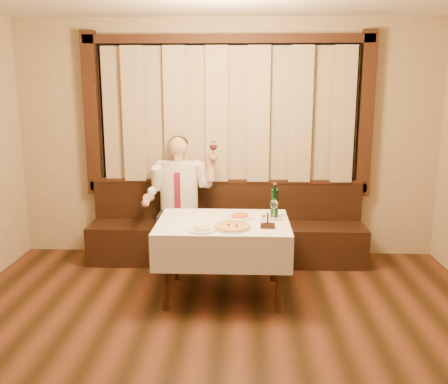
{
  "coord_description": "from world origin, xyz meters",
  "views": [
    {
      "loc": [
        0.19,
        -2.93,
        2.05
      ],
      "look_at": [
        0.0,
        1.9,
        1.0
      ],
      "focal_mm": 40.0,
      "sensor_mm": 36.0,
      "label": 1
    }
  ],
  "objects_px": {
    "pasta_red": "(240,214)",
    "banquette": "(227,234)",
    "pasta_cream": "(202,227)",
    "cruet_caddy": "(268,223)",
    "green_bottle": "(274,203)",
    "dining_table": "(223,232)",
    "seated_man": "(179,191)",
    "pizza": "(232,227)"
  },
  "relations": [
    {
      "from": "pasta_red",
      "to": "banquette",
      "type": "bearing_deg",
      "value": 100.02
    },
    {
      "from": "pasta_red",
      "to": "pasta_cream",
      "type": "bearing_deg",
      "value": -126.89
    },
    {
      "from": "pasta_red",
      "to": "cruet_caddy",
      "type": "relative_size",
      "value": 1.93
    },
    {
      "from": "green_bottle",
      "to": "cruet_caddy",
      "type": "xyz_separation_m",
      "value": [
        -0.08,
        -0.4,
        -0.1
      ]
    },
    {
      "from": "green_bottle",
      "to": "dining_table",
      "type": "bearing_deg",
      "value": -160.41
    },
    {
      "from": "dining_table",
      "to": "cruet_caddy",
      "type": "distance_m",
      "value": 0.5
    },
    {
      "from": "seated_man",
      "to": "pizza",
      "type": "bearing_deg",
      "value": -61.48
    },
    {
      "from": "green_bottle",
      "to": "pasta_red",
      "type": "bearing_deg",
      "value": -170.49
    },
    {
      "from": "pasta_cream",
      "to": "green_bottle",
      "type": "height_order",
      "value": "green_bottle"
    },
    {
      "from": "pizza",
      "to": "cruet_caddy",
      "type": "bearing_deg",
      "value": 4.38
    },
    {
      "from": "dining_table",
      "to": "seated_man",
      "type": "bearing_deg",
      "value": 120.46
    },
    {
      "from": "banquette",
      "to": "pizza",
      "type": "xyz_separation_m",
      "value": [
        0.09,
        -1.27,
        0.46
      ]
    },
    {
      "from": "dining_table",
      "to": "pasta_red",
      "type": "xyz_separation_m",
      "value": [
        0.16,
        0.12,
        0.14
      ]
    },
    {
      "from": "seated_man",
      "to": "dining_table",
      "type": "bearing_deg",
      "value": -59.54
    },
    {
      "from": "green_bottle",
      "to": "cruet_caddy",
      "type": "distance_m",
      "value": 0.42
    },
    {
      "from": "pasta_cream",
      "to": "green_bottle",
      "type": "relative_size",
      "value": 0.75
    },
    {
      "from": "green_bottle",
      "to": "seated_man",
      "type": "height_order",
      "value": "seated_man"
    },
    {
      "from": "banquette",
      "to": "pasta_red",
      "type": "distance_m",
      "value": 1.04
    },
    {
      "from": "pasta_cream",
      "to": "seated_man",
      "type": "xyz_separation_m",
      "value": [
        -0.37,
        1.26,
        0.06
      ]
    },
    {
      "from": "green_bottle",
      "to": "cruet_caddy",
      "type": "relative_size",
      "value": 2.41
    },
    {
      "from": "pasta_cream",
      "to": "seated_man",
      "type": "distance_m",
      "value": 1.32
    },
    {
      "from": "pasta_red",
      "to": "seated_man",
      "type": "bearing_deg",
      "value": 131.1
    },
    {
      "from": "dining_table",
      "to": "pizza",
      "type": "bearing_deg",
      "value": -69.6
    },
    {
      "from": "green_bottle",
      "to": "seated_man",
      "type": "xyz_separation_m",
      "value": [
        -1.05,
        0.75,
        -0.05
      ]
    },
    {
      "from": "seated_man",
      "to": "cruet_caddy",
      "type": "bearing_deg",
      "value": -50.03
    },
    {
      "from": "dining_table",
      "to": "green_bottle",
      "type": "bearing_deg",
      "value": 19.59
    },
    {
      "from": "banquette",
      "to": "cruet_caddy",
      "type": "xyz_separation_m",
      "value": [
        0.42,
        -1.24,
        0.5
      ]
    },
    {
      "from": "dining_table",
      "to": "banquette",
      "type": "bearing_deg",
      "value": 90.0
    },
    {
      "from": "banquette",
      "to": "pasta_red",
      "type": "height_order",
      "value": "banquette"
    },
    {
      "from": "pasta_cream",
      "to": "pizza",
      "type": "bearing_deg",
      "value": 17.67
    },
    {
      "from": "pasta_red",
      "to": "pizza",
      "type": "bearing_deg",
      "value": -100.68
    },
    {
      "from": "green_bottle",
      "to": "seated_man",
      "type": "bearing_deg",
      "value": 144.29
    },
    {
      "from": "pizza",
      "to": "cruet_caddy",
      "type": "xyz_separation_m",
      "value": [
        0.33,
        0.02,
        0.03
      ]
    },
    {
      "from": "dining_table",
      "to": "cruet_caddy",
      "type": "relative_size",
      "value": 8.95
    },
    {
      "from": "pizza",
      "to": "pasta_red",
      "type": "distance_m",
      "value": 0.37
    },
    {
      "from": "dining_table",
      "to": "green_bottle",
      "type": "distance_m",
      "value": 0.59
    },
    {
      "from": "pizza",
      "to": "pasta_cream",
      "type": "xyz_separation_m",
      "value": [
        -0.27,
        -0.09,
        0.02
      ]
    },
    {
      "from": "pasta_cream",
      "to": "cruet_caddy",
      "type": "height_order",
      "value": "cruet_caddy"
    },
    {
      "from": "pizza",
      "to": "cruet_caddy",
      "type": "distance_m",
      "value": 0.33
    },
    {
      "from": "pasta_red",
      "to": "green_bottle",
      "type": "bearing_deg",
      "value": 9.51
    },
    {
      "from": "banquette",
      "to": "cruet_caddy",
      "type": "distance_m",
      "value": 1.4
    },
    {
      "from": "pizza",
      "to": "pasta_red",
      "type": "relative_size",
      "value": 1.3
    }
  ]
}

